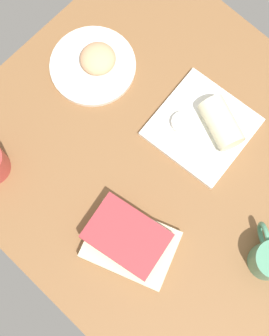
{
  "coord_description": "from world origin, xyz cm",
  "views": [
    {
      "loc": [
        -13.45,
        30.8,
        127.57
      ],
      "look_at": [
        8.24,
        7.91,
        7.0
      ],
      "focal_mm": 53.23,
      "sensor_mm": 36.0,
      "label": 1
    }
  ],
  "objects_px": {
    "sauce_cup": "(182,123)",
    "scone_pastry": "(98,59)",
    "breakfast_wrap": "(221,123)",
    "book_stack": "(129,241)",
    "round_plate": "(93,66)",
    "square_plate": "(202,127)"
  },
  "relations": [
    {
      "from": "sauce_cup",
      "to": "scone_pastry",
      "type": "bearing_deg",
      "value": 4.88
    },
    {
      "from": "breakfast_wrap",
      "to": "book_stack",
      "type": "distance_m",
      "value": 0.38
    },
    {
      "from": "round_plate",
      "to": "scone_pastry",
      "type": "relative_size",
      "value": 2.44
    },
    {
      "from": "round_plate",
      "to": "sauce_cup",
      "type": "height_order",
      "value": "sauce_cup"
    },
    {
      "from": "round_plate",
      "to": "sauce_cup",
      "type": "relative_size",
      "value": 4.06
    },
    {
      "from": "round_plate",
      "to": "sauce_cup",
      "type": "xyz_separation_m",
      "value": [
        -0.29,
        -0.04,
        0.02
      ]
    },
    {
      "from": "round_plate",
      "to": "scone_pastry",
      "type": "height_order",
      "value": "scone_pastry"
    },
    {
      "from": "square_plate",
      "to": "book_stack",
      "type": "xyz_separation_m",
      "value": [
        -0.07,
        0.35,
        0.02
      ]
    },
    {
      "from": "round_plate",
      "to": "sauce_cup",
      "type": "distance_m",
      "value": 0.29
    },
    {
      "from": "scone_pastry",
      "to": "book_stack",
      "type": "height_order",
      "value": "scone_pastry"
    },
    {
      "from": "round_plate",
      "to": "square_plate",
      "type": "relative_size",
      "value": 0.99
    },
    {
      "from": "square_plate",
      "to": "sauce_cup",
      "type": "relative_size",
      "value": 4.1
    },
    {
      "from": "square_plate",
      "to": "book_stack",
      "type": "bearing_deg",
      "value": 101.22
    },
    {
      "from": "sauce_cup",
      "to": "breakfast_wrap",
      "type": "distance_m",
      "value": 0.1
    },
    {
      "from": "scone_pastry",
      "to": "book_stack",
      "type": "bearing_deg",
      "value": 143.35
    },
    {
      "from": "round_plate",
      "to": "scone_pastry",
      "type": "bearing_deg",
      "value": -122.38
    },
    {
      "from": "scone_pastry",
      "to": "breakfast_wrap",
      "type": "relative_size",
      "value": 0.74
    },
    {
      "from": "round_plate",
      "to": "book_stack",
      "type": "relative_size",
      "value": 0.93
    },
    {
      "from": "round_plate",
      "to": "square_plate",
      "type": "bearing_deg",
      "value": -167.85
    },
    {
      "from": "round_plate",
      "to": "scone_pastry",
      "type": "xyz_separation_m",
      "value": [
        -0.01,
        -0.01,
        0.03
      ]
    },
    {
      "from": "square_plate",
      "to": "breakfast_wrap",
      "type": "relative_size",
      "value": 1.83
    },
    {
      "from": "book_stack",
      "to": "round_plate",
      "type": "bearing_deg",
      "value": -34.7
    }
  ]
}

